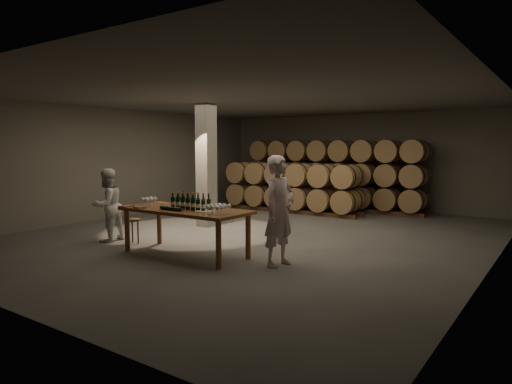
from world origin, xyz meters
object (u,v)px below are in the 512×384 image
Objects in this scene: person_woman at (107,205)px; bottle_cluster at (190,203)px; person_man at (279,211)px; tasting_table at (185,214)px; notebook_near at (140,207)px; plate at (203,211)px; stool at (133,223)px.

bottle_cluster is at bearing 84.50° from person_woman.
person_man is (1.75, 0.37, -0.05)m from bottle_cluster.
person_man is (1.89, 0.37, 0.17)m from tasting_table.
tasting_table is 11.22× the size of notebook_near.
bottle_cluster is at bearing 166.54° from plate.
person_man reaches higher than person_woman.
person_woman is at bearing -179.28° from bottle_cluster.
bottle_cluster is 0.43m from plate.
tasting_table is 4.84× the size of stool.
notebook_near is 1.09m from stool.
bottle_cluster reaches higher than plate.
person_woman reaches higher than bottle_cluster.
person_woman is (-1.50, 0.38, -0.11)m from notebook_near.
tasting_table is at bearing -3.98° from stool.
person_woman reaches higher than plate.
bottle_cluster reaches higher than tasting_table.
person_man reaches higher than bottle_cluster.
stool is at bearing 95.96° from person_woman.
bottle_cluster is at bearing 39.03° from notebook_near.
notebook_near is 1.55m from person_woman.
notebook_near reaches higher than tasting_table.
stool is (-2.20, 0.21, -0.47)m from plate.
person_man is 1.20× the size of person_woman.
person_woman is at bearing -179.30° from tasting_table.
bottle_cluster is 1.79m from person_man.
person_woman is at bearing 178.69° from plate.
stool is at bearing 176.02° from tasting_table.
notebook_near is at bearing -153.65° from tasting_table.
tasting_table is 8.70× the size of plate.
notebook_near is at bearing -156.93° from bottle_cluster.
tasting_table is 1.61× the size of person_woman.
person_man is at bearing 11.92° from bottle_cluster.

